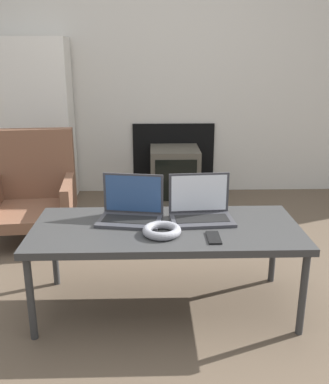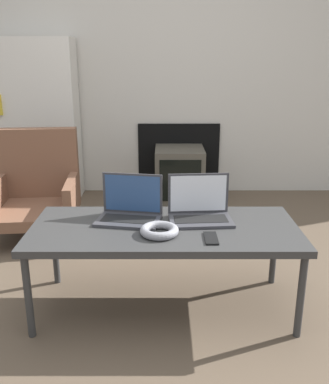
% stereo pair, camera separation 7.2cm
% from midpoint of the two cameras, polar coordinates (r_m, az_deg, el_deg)
% --- Properties ---
extents(ground_plane, '(14.00, 14.00, 0.00)m').
position_cam_midpoint_polar(ground_plane, '(2.31, -0.62, -16.33)').
color(ground_plane, brown).
extents(wall_back, '(7.00, 0.08, 2.60)m').
position_cam_midpoint_polar(wall_back, '(4.13, -1.26, 17.62)').
color(wall_back, beige).
rests_on(wall_back, ground_plane).
extents(table, '(1.36, 0.59, 0.47)m').
position_cam_midpoint_polar(table, '(2.19, -0.71, -5.43)').
color(table, '#333333').
rests_on(table, ground_plane).
extents(laptop_left, '(0.36, 0.26, 0.23)m').
position_cam_midpoint_polar(laptop_left, '(2.26, -5.38, -2.38)').
color(laptop_left, '#38383D').
rests_on(laptop_left, table).
extents(laptop_right, '(0.34, 0.23, 0.23)m').
position_cam_midpoint_polar(laptop_right, '(2.27, 3.94, -2.29)').
color(laptop_right, '#38383D').
rests_on(laptop_right, table).
extents(headphones, '(0.19, 0.19, 0.04)m').
position_cam_midpoint_polar(headphones, '(2.08, -1.35, -5.18)').
color(headphones, gray).
rests_on(headphones, table).
extents(phone, '(0.06, 0.14, 0.01)m').
position_cam_midpoint_polar(phone, '(2.05, 5.57, -6.08)').
color(phone, black).
rests_on(phone, table).
extents(tv, '(0.45, 0.47, 0.48)m').
position_cam_midpoint_polar(tv, '(3.99, 0.84, 2.45)').
color(tv, '#4C473D').
rests_on(tv, ground_plane).
extents(armchair, '(0.66, 0.67, 0.77)m').
position_cam_midpoint_polar(armchair, '(3.33, -17.75, 0.44)').
color(armchair, brown).
rests_on(armchair, ground_plane).
extents(bookshelf, '(0.84, 0.32, 1.45)m').
position_cam_midpoint_polar(bookshelf, '(4.15, -18.57, 8.94)').
color(bookshelf, silver).
rests_on(bookshelf, ground_plane).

